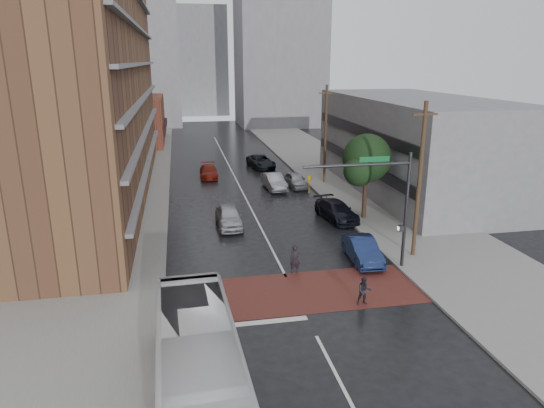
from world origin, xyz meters
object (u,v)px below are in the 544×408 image
object	(u,v)px
car_travel_b	(274,182)
suv_travel	(261,161)
car_parked_far	(296,180)
transit_bus	(201,383)
car_travel_a	(229,217)
car_parked_near	(362,250)
car_parked_mid	(336,211)
pedestrian_a	(295,259)
car_travel_c	(209,171)
pedestrian_b	(364,291)

from	to	relation	value
car_travel_b	suv_travel	size ratio (longest dim) A/B	0.88
suv_travel	car_parked_far	distance (m)	9.90
car_parked_far	car_travel_b	bearing A→B (deg)	-172.18
transit_bus	car_travel_b	world-z (taller)	transit_bus
car_travel_a	car_parked_near	distance (m)	11.24
car_parked_near	suv_travel	bearing A→B (deg)	96.75
transit_bus	car_parked_far	distance (m)	33.75
car_parked_near	car_parked_mid	bearing A→B (deg)	86.56
car_travel_b	pedestrian_a	bearing A→B (deg)	-101.68
car_travel_c	car_parked_near	world-z (taller)	car_parked_near
car_travel_b	car_parked_near	size ratio (longest dim) A/B	1.02
car_travel_a	suv_travel	bearing A→B (deg)	73.57
transit_bus	pedestrian_b	xyz separation A→B (m)	(8.78, 7.21, -0.94)
suv_travel	car_parked_far	size ratio (longest dim) A/B	1.26
pedestrian_b	car_travel_b	world-z (taller)	pedestrian_b
suv_travel	car_parked_far	world-z (taller)	suv_travel
car_travel_c	suv_travel	distance (m)	7.55
car_travel_c	pedestrian_b	bearing A→B (deg)	-77.80
transit_bus	car_parked_far	world-z (taller)	transit_bus
transit_bus	car_parked_near	distance (m)	16.69
pedestrian_b	transit_bus	bearing A→B (deg)	-133.23
pedestrian_a	car_parked_mid	world-z (taller)	pedestrian_a
pedestrian_a	car_travel_b	distance (m)	19.80
car_parked_near	car_parked_far	bearing A→B (deg)	92.67
car_travel_a	car_parked_far	bearing A→B (deg)	53.84
car_travel_a	car_parked_near	xyz separation A→B (m)	(7.64, -8.25, -0.05)
car_travel_a	transit_bus	bearing A→B (deg)	-98.71
car_travel_c	car_parked_mid	bearing A→B (deg)	-60.40
pedestrian_b	car_parked_mid	bearing A→B (deg)	85.04
transit_bus	car_parked_mid	size ratio (longest dim) A/B	2.41
transit_bus	suv_travel	world-z (taller)	transit_bus
pedestrian_b	car_parked_mid	size ratio (longest dim) A/B	0.30
pedestrian_a	car_parked_mid	size ratio (longest dim) A/B	0.35
pedestrian_a	suv_travel	distance (m)	30.02
car_parked_far	car_travel_c	bearing A→B (deg)	140.31
suv_travel	pedestrian_b	bearing A→B (deg)	-98.24
car_travel_c	transit_bus	bearing A→B (deg)	-93.18
pedestrian_b	car_parked_near	distance (m)	5.86
car_parked_mid	car_parked_far	xyz separation A→B (m)	(-0.73, 10.83, -0.02)
car_travel_c	car_parked_near	distance (m)	26.24
pedestrian_b	car_parked_mid	distance (m)	14.16
car_travel_a	car_travel_b	size ratio (longest dim) A/B	1.00
pedestrian_a	suv_travel	bearing A→B (deg)	88.96
transit_bus	car_travel_b	size ratio (longest dim) A/B	2.62
car_travel_b	pedestrian_b	bearing A→B (deg)	-94.12
pedestrian_b	car_travel_b	bearing A→B (deg)	97.48
pedestrian_b	car_parked_near	world-z (taller)	pedestrian_b
car_travel_a	car_travel_b	world-z (taller)	car_travel_a
pedestrian_a	suv_travel	xyz separation A→B (m)	(3.00, 29.87, -0.14)
car_travel_a	suv_travel	distance (m)	21.48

